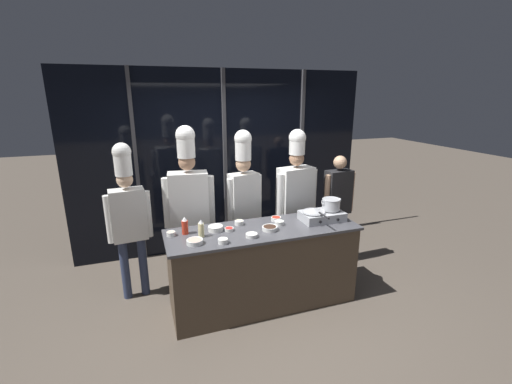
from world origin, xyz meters
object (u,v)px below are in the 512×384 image
Objects in this scene: prep_bowl_rice at (223,241)px; prep_bowl_garlic at (252,235)px; prep_bowl_noodles at (239,222)px; chef_line at (244,193)px; squeeze_bottle_chili at (185,226)px; prep_bowl_chili_flakes at (276,219)px; prep_bowl_soy_glaze at (270,228)px; frying_pan at (314,210)px; portable_stove at (322,216)px; chef_head at (128,211)px; squeeze_bottle_oil at (201,229)px; prep_bowl_onion at (216,228)px; person_guest at (338,199)px; prep_bowl_chicken at (171,233)px; prep_bowl_bell_pepper at (229,229)px; chef_pastry at (296,193)px; stock_pot at (331,204)px; prep_bowl_shrimp at (195,241)px; prep_bowl_bean_sprouts at (279,223)px; chef_sous at (189,199)px.

prep_bowl_garlic is (0.32, 0.05, -0.01)m from prep_bowl_rice.
prep_bowl_noodles is 0.54m from chef_line.
prep_bowl_chili_flakes is at bearing 2.22° from squeeze_bottle_chili.
prep_bowl_rice is 0.58× the size of prep_bowl_soy_glaze.
portable_stove is at bearing 2.08° from frying_pan.
portable_stove is at bearing 157.49° from chef_head.
squeeze_bottle_oil reaches higher than prep_bowl_onion.
prep_bowl_soy_glaze is at bearing -173.46° from portable_stove.
person_guest is (0.59, 0.60, -0.03)m from portable_stove.
squeeze_bottle_oil is 0.51m from prep_bowl_noodles.
prep_bowl_noodles is at bearing 4.99° from prep_bowl_chicken.
chef_line is 1.25× the size of person_guest.
portable_stove is 0.69m from prep_bowl_soy_glaze.
prep_bowl_soy_glaze is at bearing -172.58° from frying_pan.
prep_bowl_noodles reaches higher than prep_bowl_bell_pepper.
frying_pan is 1.14m from prep_bowl_onion.
chef_pastry is (1.18, 0.49, 0.15)m from prep_bowl_onion.
stock_pot is 2.34× the size of prep_bowl_rice.
prep_bowl_shrimp is at bearing -162.07° from prep_bowl_chili_flakes.
prep_bowl_rice is at bearing -169.09° from portable_stove.
squeeze_bottle_oil is 1.16× the size of prep_bowl_onion.
squeeze_bottle_chili is 0.16m from prep_bowl_chicken.
prep_bowl_shrimp is 1.12m from chef_line.
chef_pastry is at bearing 35.08° from prep_bowl_rice.
prep_bowl_shrimp reaches higher than prep_bowl_garlic.
squeeze_bottle_oil is 2.10m from person_guest.
prep_bowl_rice is 0.80× the size of prep_bowl_garlic.
squeeze_bottle_oil is 0.10× the size of chef_pastry.
prep_bowl_onion is (0.32, -0.02, -0.06)m from squeeze_bottle_chili.
prep_bowl_chicken is at bearing 125.80° from prep_bowl_shrimp.
frying_pan is 4.33× the size of prep_bowl_bean_sprouts.
prep_bowl_bell_pepper is 1.78m from person_guest.
prep_bowl_rice is 0.05× the size of chef_head.
prep_bowl_bell_pepper is (0.14, -0.05, -0.01)m from prep_bowl_onion.
chef_pastry is (0.45, 0.43, 0.15)m from prep_bowl_chili_flakes.
chef_line is (-0.07, 0.72, 0.20)m from prep_bowl_soy_glaze.
squeeze_bottle_oil is 0.10× the size of chef_head.
stock_pot is 1.68m from chef_sous.
chef_pastry is at bearing 165.06° from chef_line.
stock_pot reaches higher than squeeze_bottle_oil.
chef_sous is (-1.55, 0.64, 0.03)m from stock_pot.
squeeze_bottle_oil is at bearing 98.99° from chef_sous.
prep_bowl_chicken is 0.90× the size of prep_bowl_noodles.
portable_stove is 4.97× the size of prep_bowl_bell_pepper.
chef_head reaches higher than squeeze_bottle_chili.
prep_bowl_chili_flakes is at bearing 10.91° from prep_bowl_bell_pepper.
chef_head is 0.96× the size of chef_pastry.
prep_bowl_onion is 0.09× the size of chef_head.
portable_stove is 0.14m from frying_pan.
prep_bowl_rice reaches higher than prep_bowl_noodles.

